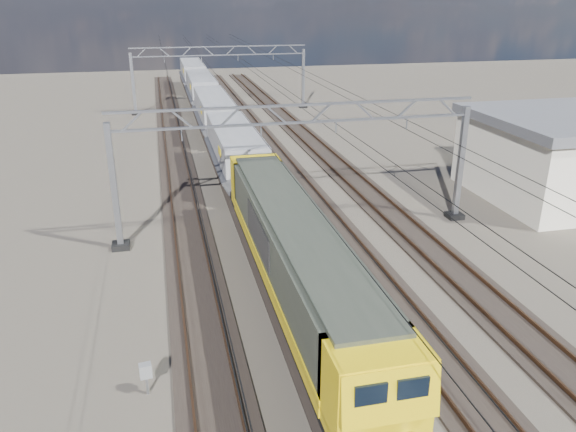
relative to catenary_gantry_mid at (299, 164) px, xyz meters
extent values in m
plane|color=#29241F|center=(0.00, -4.00, -3.91)|extent=(160.00, 160.00, 0.00)
cube|color=black|center=(-6.00, -4.00, -3.85)|extent=(2.60, 140.00, 0.12)
cube|color=#4F331F|center=(-6.72, -4.00, -3.69)|extent=(0.08, 140.00, 0.16)
cube|color=#4F331F|center=(-5.28, -4.00, -3.69)|extent=(0.08, 140.00, 0.16)
cube|color=black|center=(-2.00, -4.00, -3.85)|extent=(2.60, 140.00, 0.12)
cube|color=#4F331F|center=(-2.72, -4.00, -3.69)|extent=(0.08, 140.00, 0.16)
cube|color=#4F331F|center=(-1.28, -4.00, -3.69)|extent=(0.08, 140.00, 0.16)
cube|color=black|center=(2.00, -4.00, -3.85)|extent=(2.60, 140.00, 0.12)
cube|color=#4F331F|center=(1.28, -4.00, -3.69)|extent=(0.08, 140.00, 0.16)
cube|color=#4F331F|center=(2.72, -4.00, -3.69)|extent=(0.08, 140.00, 0.16)
cube|color=black|center=(6.00, -4.00, -3.85)|extent=(2.60, 140.00, 0.12)
cube|color=#4F331F|center=(5.28, -4.00, -3.69)|extent=(0.08, 140.00, 0.16)
cube|color=#4F331F|center=(6.72, -4.00, -3.69)|extent=(0.08, 140.00, 0.16)
cube|color=gray|center=(-9.50, 0.00, -0.61)|extent=(0.30, 0.30, 6.60)
cube|color=gray|center=(9.50, 0.00, -0.61)|extent=(0.30, 0.30, 6.60)
cube|color=black|center=(-9.50, 0.00, -3.76)|extent=(0.90, 0.90, 0.30)
cube|color=black|center=(9.50, 0.00, -3.76)|extent=(0.90, 0.90, 0.30)
cube|color=gray|center=(0.00, 0.00, 3.14)|extent=(19.30, 0.18, 0.12)
cube|color=gray|center=(0.00, 0.00, 2.24)|extent=(19.30, 0.18, 0.12)
cube|color=gray|center=(-8.31, 0.00, 2.69)|extent=(1.03, 0.10, 0.94)
cube|color=gray|center=(-5.94, 0.00, 2.69)|extent=(1.03, 0.10, 0.94)
cube|color=gray|center=(-3.56, 0.00, 2.69)|extent=(1.03, 0.10, 0.94)
cube|color=gray|center=(-1.19, 0.00, 2.69)|extent=(1.03, 0.10, 0.94)
cube|color=gray|center=(1.19, 0.00, 2.69)|extent=(1.03, 0.10, 0.94)
cube|color=gray|center=(3.56, 0.00, 2.69)|extent=(1.03, 0.10, 0.94)
cube|color=gray|center=(5.94, 0.00, 2.69)|extent=(1.03, 0.10, 0.94)
cube|color=gray|center=(8.31, 0.00, 2.69)|extent=(1.03, 0.10, 0.94)
cube|color=gray|center=(-6.00, 0.00, 1.92)|extent=(0.06, 0.06, 0.65)
cube|color=gray|center=(-2.00, 0.00, 1.92)|extent=(0.06, 0.06, 0.65)
cube|color=gray|center=(2.00, 0.00, 1.92)|extent=(0.06, 0.06, 0.65)
cube|color=gray|center=(6.00, 0.00, 1.92)|extent=(0.06, 0.06, 0.65)
cube|color=gray|center=(-9.50, 36.00, -0.61)|extent=(0.30, 0.30, 6.60)
cube|color=gray|center=(9.50, 36.00, -0.61)|extent=(0.30, 0.30, 6.60)
cube|color=black|center=(-9.50, 36.00, -3.76)|extent=(0.90, 0.90, 0.30)
cube|color=black|center=(9.50, 36.00, -3.76)|extent=(0.90, 0.90, 0.30)
cube|color=gray|center=(0.00, 36.00, 3.14)|extent=(19.30, 0.18, 0.12)
cube|color=gray|center=(0.00, 36.00, 2.24)|extent=(19.30, 0.18, 0.12)
cube|color=gray|center=(-8.31, 36.00, 2.69)|extent=(1.03, 0.10, 0.94)
cube|color=gray|center=(-5.94, 36.00, 2.69)|extent=(1.03, 0.10, 0.94)
cube|color=gray|center=(-3.56, 36.00, 2.69)|extent=(1.03, 0.10, 0.94)
cube|color=gray|center=(-1.19, 36.00, 2.69)|extent=(1.03, 0.10, 0.94)
cube|color=gray|center=(1.19, 36.00, 2.69)|extent=(1.03, 0.10, 0.94)
cube|color=gray|center=(3.56, 36.00, 2.69)|extent=(1.03, 0.10, 0.94)
cube|color=gray|center=(5.94, 36.00, 2.69)|extent=(1.03, 0.10, 0.94)
cube|color=gray|center=(8.31, 36.00, 2.69)|extent=(1.03, 0.10, 0.94)
cube|color=gray|center=(-6.00, 36.00, 1.92)|extent=(0.06, 0.06, 0.65)
cube|color=gray|center=(-2.00, 36.00, 1.92)|extent=(0.06, 0.06, 0.65)
cube|color=gray|center=(2.00, 36.00, 1.92)|extent=(0.06, 0.06, 0.65)
cube|color=gray|center=(6.00, 36.00, 1.92)|extent=(0.06, 0.06, 0.65)
cylinder|color=black|center=(-6.00, 4.00, 1.59)|extent=(0.03, 140.00, 0.03)
cylinder|color=black|center=(-6.00, 4.00, 2.09)|extent=(0.03, 140.00, 0.03)
cylinder|color=black|center=(-2.00, 4.00, 1.59)|extent=(0.03, 140.00, 0.03)
cylinder|color=black|center=(-2.00, 4.00, 2.09)|extent=(0.03, 140.00, 0.03)
cylinder|color=black|center=(2.00, 4.00, 1.59)|extent=(0.03, 140.00, 0.03)
cylinder|color=black|center=(2.00, 4.00, 2.09)|extent=(0.03, 140.00, 0.03)
cylinder|color=black|center=(6.00, 4.00, 1.59)|extent=(0.03, 140.00, 0.03)
cylinder|color=black|center=(6.00, 4.00, 2.09)|extent=(0.03, 140.00, 0.03)
cube|color=black|center=(-2.00, -13.84, -3.16)|extent=(2.20, 3.60, 0.60)
cube|color=black|center=(-2.00, -0.84, -3.16)|extent=(2.20, 3.60, 0.60)
cube|color=black|center=(-2.00, -7.34, -2.78)|extent=(2.65, 20.00, 0.25)
cube|color=black|center=(-2.00, -7.34, -3.16)|extent=(2.20, 4.50, 0.75)
cube|color=#2C322A|center=(-2.00, -7.34, -1.36)|extent=(2.65, 17.00, 2.60)
cube|color=#DDBB0B|center=(-3.34, -7.34, -2.36)|extent=(0.04, 17.00, 0.60)
cube|color=#DDBB0B|center=(-0.66, -7.34, -2.36)|extent=(0.04, 17.00, 0.60)
cube|color=black|center=(-3.35, -6.34, -1.01)|extent=(0.05, 5.00, 1.40)
cube|color=black|center=(-0.65, -6.34, -1.01)|extent=(0.05, 5.00, 1.40)
cube|color=#2C322A|center=(-2.00, -7.34, 0.01)|extent=(2.25, 18.00, 0.15)
cube|color=#DDBB0B|center=(-2.00, -16.44, -1.36)|extent=(2.65, 1.80, 2.60)
cube|color=#DDBB0B|center=(-2.00, -17.39, -0.86)|extent=(2.60, 0.46, 1.52)
cube|color=black|center=(-2.55, -17.49, -0.76)|extent=(0.85, 0.08, 0.75)
cube|color=black|center=(-1.45, -17.49, -0.76)|extent=(0.85, 0.08, 0.75)
cube|color=#DDBB0B|center=(-2.00, 1.76, -1.36)|extent=(2.65, 1.80, 2.60)
cube|color=#DDBB0B|center=(-2.00, 2.71, -0.86)|extent=(2.60, 0.46, 1.52)
cube|color=black|center=(-2.55, 2.81, -0.76)|extent=(0.85, 0.08, 0.75)
cube|color=black|center=(-1.45, 2.81, -0.76)|extent=(0.85, 0.08, 0.75)
cylinder|color=black|center=(-2.85, 2.96, -2.76)|extent=(0.36, 0.50, 0.36)
cylinder|color=black|center=(-1.15, 2.96, -2.76)|extent=(0.36, 0.50, 0.36)
cylinder|color=white|center=(-2.60, 2.86, -2.16)|extent=(0.20, 0.08, 0.20)
cylinder|color=white|center=(-1.40, 2.86, -2.16)|extent=(0.20, 0.08, 0.20)
cube|color=black|center=(-2.00, 5.86, -3.19)|extent=(2.20, 2.60, 0.55)
cube|color=black|center=(-2.00, 14.86, -3.19)|extent=(2.20, 2.60, 0.55)
cube|color=black|center=(-2.00, 10.36, -2.83)|extent=(2.40, 13.00, 0.20)
cube|color=slate|center=(-2.00, 10.36, -1.11)|extent=(2.80, 12.00, 1.80)
cube|color=#414248|center=(-2.95, 10.36, -2.36)|extent=(1.48, 12.00, 1.36)
cube|color=#414248|center=(-1.05, 10.36, -2.36)|extent=(1.48, 12.00, 1.36)
cube|color=#DDBB0B|center=(-3.42, 7.36, -1.01)|extent=(0.04, 1.20, 0.50)
cube|color=black|center=(-2.00, 20.06, -3.19)|extent=(2.20, 2.60, 0.55)
cube|color=black|center=(-2.00, 29.06, -3.19)|extent=(2.20, 2.60, 0.55)
cube|color=black|center=(-2.00, 24.56, -2.83)|extent=(2.40, 13.00, 0.20)
cube|color=slate|center=(-2.00, 24.56, -1.11)|extent=(2.80, 12.00, 1.80)
cube|color=#414248|center=(-2.95, 24.56, -2.36)|extent=(1.48, 12.00, 1.36)
cube|color=#414248|center=(-1.05, 24.56, -2.36)|extent=(1.48, 12.00, 1.36)
cube|color=#DDBB0B|center=(-3.42, 21.56, -1.01)|extent=(0.04, 1.20, 0.50)
cube|color=black|center=(-2.00, 34.26, -3.19)|extent=(2.20, 2.60, 0.55)
cube|color=black|center=(-2.00, 43.26, -3.19)|extent=(2.20, 2.60, 0.55)
cube|color=black|center=(-2.00, 38.76, -2.83)|extent=(2.40, 13.00, 0.20)
cube|color=slate|center=(-2.00, 38.76, -1.11)|extent=(2.80, 12.00, 1.80)
cube|color=#414248|center=(-2.95, 38.76, -2.36)|extent=(1.48, 12.00, 1.36)
cube|color=#414248|center=(-1.05, 38.76, -2.36)|extent=(1.48, 12.00, 1.36)
cube|color=#DDBB0B|center=(-3.42, 35.76, -1.01)|extent=(0.04, 1.20, 0.50)
cube|color=black|center=(-2.00, 48.46, -3.19)|extent=(2.20, 2.60, 0.55)
cube|color=black|center=(-2.00, 57.46, -3.19)|extent=(2.20, 2.60, 0.55)
cube|color=black|center=(-2.00, 52.96, -2.83)|extent=(2.40, 13.00, 0.20)
cube|color=slate|center=(-2.00, 52.96, -1.11)|extent=(2.80, 12.00, 1.80)
cube|color=#414248|center=(-2.95, 52.96, -2.36)|extent=(1.48, 12.00, 1.36)
cube|color=#414248|center=(-1.05, 52.96, -2.36)|extent=(1.48, 12.00, 1.36)
cube|color=#DDBB0B|center=(-3.42, 49.96, -1.01)|extent=(0.04, 1.20, 0.50)
cube|color=gray|center=(-8.11, -12.09, -3.57)|extent=(0.09, 0.09, 0.68)
cube|color=#94979A|center=(-8.11, -12.09, -2.98)|extent=(0.42, 0.34, 0.49)
camera|label=1|loc=(-6.99, -27.81, 8.35)|focal=35.00mm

